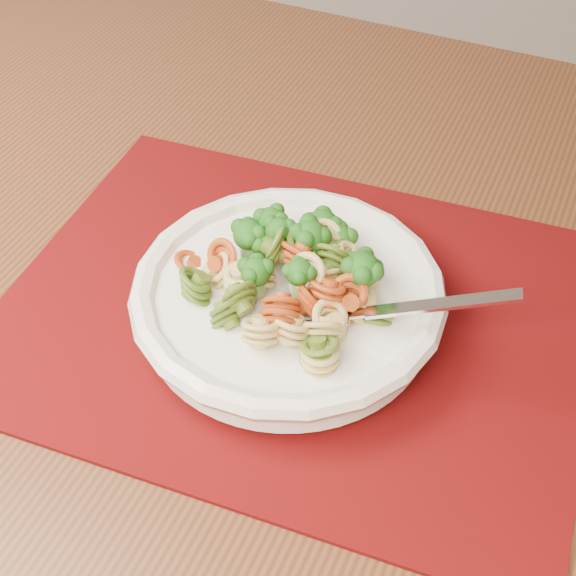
# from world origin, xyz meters

# --- Properties ---
(dining_table) EXTENTS (1.51, 1.15, 0.76)m
(dining_table) POSITION_xyz_m (0.37, 0.66, 0.65)
(dining_table) COLOR #592E19
(dining_table) RESTS_ON ground
(placemat) EXTENTS (0.52, 0.43, 0.00)m
(placemat) POSITION_xyz_m (0.33, 0.60, 0.76)
(placemat) COLOR #4E0309
(placemat) RESTS_ON dining_table
(pasta_bowl) EXTENTS (0.24, 0.24, 0.05)m
(pasta_bowl) POSITION_xyz_m (0.33, 0.59, 0.79)
(pasta_bowl) COLOR white
(pasta_bowl) RESTS_ON placemat
(pasta_broccoli_heap) EXTENTS (0.21, 0.21, 0.06)m
(pasta_broccoli_heap) POSITION_xyz_m (0.33, 0.59, 0.81)
(pasta_broccoli_heap) COLOR tan
(pasta_broccoli_heap) RESTS_ON pasta_bowl
(fork) EXTENTS (0.18, 0.03, 0.08)m
(fork) POSITION_xyz_m (0.37, 0.56, 0.81)
(fork) COLOR silver
(fork) RESTS_ON pasta_bowl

